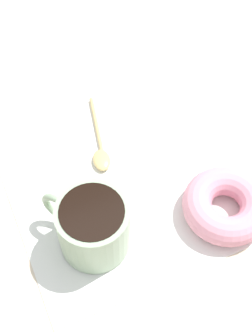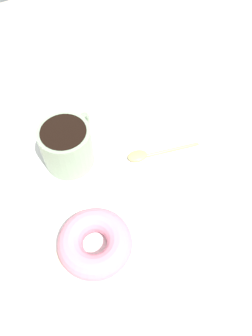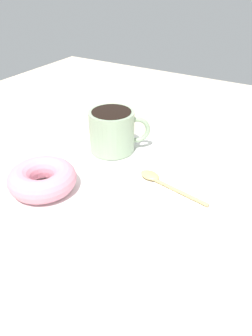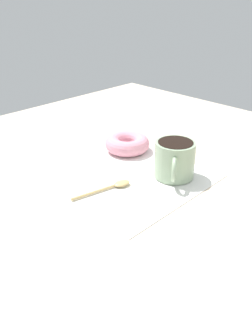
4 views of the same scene
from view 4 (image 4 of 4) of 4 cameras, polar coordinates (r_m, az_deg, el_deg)
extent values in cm
cube|color=beige|center=(82.25, 1.97, -2.15)|extent=(120.00, 120.00, 2.00)
cube|color=white|center=(81.93, 0.00, -1.34)|extent=(31.95, 31.95, 0.30)
cylinder|color=#9EB793|center=(80.94, 7.41, 1.30)|extent=(8.67, 8.67, 7.91)
cylinder|color=black|center=(79.42, 7.56, 3.75)|extent=(7.47, 7.47, 0.60)
torus|color=#9EB793|center=(76.64, 7.32, -0.21)|extent=(3.91, 4.81, 5.33)
torus|color=pink|center=(93.57, 0.19, 3.75)|extent=(11.08, 11.08, 3.76)
ellipsoid|color=#D8B772|center=(78.30, -0.79, -2.26)|extent=(3.06, 4.00, 0.90)
cylinder|color=#D8B772|center=(75.60, -4.80, -3.66)|extent=(2.62, 10.39, 0.56)
camera|label=1|loc=(0.92, 24.49, 34.51)|focal=50.00mm
camera|label=2|loc=(1.02, -6.17, 32.28)|focal=35.00mm
camera|label=3|loc=(0.95, -30.22, 19.41)|focal=35.00mm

